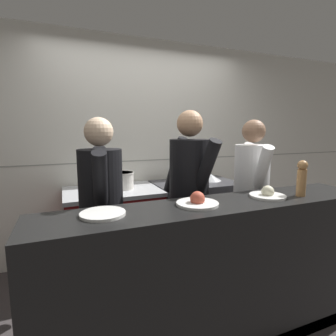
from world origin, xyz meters
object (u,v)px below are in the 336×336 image
at_px(stock_pot, 122,180).
at_px(chefs_knife, 182,184).
at_px(plated_dish_appetiser, 197,202).
at_px(plated_dish_dessert, 268,194).
at_px(oven_range, 113,230).
at_px(chef_sous, 189,197).
at_px(pepper_mill, 302,177).
at_px(chef_line, 251,195).
at_px(chef_head_cook, 102,212).
at_px(plated_dish_main, 103,214).
at_px(mixing_bowl_steel, 210,177).

distance_m(stock_pot, chefs_knife, 0.68).
height_order(plated_dish_appetiser, plated_dish_dessert, plated_dish_appetiser).
height_order(oven_range, chef_sous, chef_sous).
bearing_deg(pepper_mill, chef_line, 86.78).
relative_size(oven_range, chef_head_cook, 0.61).
bearing_deg(chef_sous, pepper_mill, -55.95).
distance_m(plated_dish_appetiser, chef_head_cook, 0.77).
xyz_separation_m(stock_pot, plated_dish_main, (-0.39, -1.25, 0.05)).
relative_size(chefs_knife, plated_dish_dessert, 1.28).
distance_m(stock_pot, chef_head_cook, 0.83).
distance_m(oven_range, plated_dish_dessert, 1.68).
height_order(plated_dish_dessert, pepper_mill, pepper_mill).
xyz_separation_m(plated_dish_appetiser, chef_sous, (0.21, 0.54, -0.12)).
bearing_deg(plated_dish_main, chefs_knife, 47.75).
height_order(plated_dish_appetiser, pepper_mill, pepper_mill).
xyz_separation_m(chef_head_cook, chef_sous, (0.76, 0.02, 0.04)).
bearing_deg(stock_pot, chef_head_cook, -113.52).
xyz_separation_m(chefs_knife, chef_head_cook, (-1.00, -0.67, -0.01)).
relative_size(chefs_knife, chef_sous, 0.20).
relative_size(plated_dish_main, pepper_mill, 0.98).
bearing_deg(plated_dish_main, oven_range, 77.72).
bearing_deg(oven_range, chefs_knife, -5.69).
relative_size(chef_sous, chef_line, 1.04).
distance_m(oven_range, chefs_knife, 0.91).
distance_m(plated_dish_main, chef_sous, 0.97).
height_order(chef_head_cook, chef_sous, chef_sous).
xyz_separation_m(stock_pot, chef_head_cook, (-0.33, -0.75, -0.09)).
bearing_deg(chef_head_cook, pepper_mill, -15.40).
xyz_separation_m(plated_dish_main, chef_line, (1.47, 0.49, -0.14)).
bearing_deg(pepper_mill, oven_range, 131.09).
bearing_deg(oven_range, pepper_mill, -48.91).
xyz_separation_m(stock_pot, mixing_bowl_steel, (1.10, 0.03, -0.05)).
relative_size(chefs_knife, plated_dish_main, 1.26).
height_order(pepper_mill, chef_sous, chef_sous).
relative_size(mixing_bowl_steel, plated_dish_main, 1.06).
distance_m(mixing_bowl_steel, chef_head_cook, 1.63).
height_order(chefs_knife, plated_dish_appetiser, plated_dish_appetiser).
xyz_separation_m(chefs_knife, chef_sous, (-0.24, -0.65, 0.03)).
bearing_deg(plated_dish_dessert, pepper_mill, -13.81).
bearing_deg(chefs_knife, oven_range, 174.31).
xyz_separation_m(plated_dish_main, plated_dish_appetiser, (0.61, -0.02, 0.01)).
bearing_deg(stock_pot, pepper_mill, -51.95).
bearing_deg(oven_range, chef_sous, -53.03).
bearing_deg(stock_pot, chef_sous, -59.48).
relative_size(plated_dish_appetiser, chef_line, 0.17).
bearing_deg(pepper_mill, plated_dish_dessert, 166.19).
distance_m(plated_dish_main, plated_dish_dessert, 1.18).
height_order(chefs_knife, chef_sous, chef_sous).
xyz_separation_m(plated_dish_dessert, chef_line, (0.29, 0.53, -0.16)).
distance_m(chef_sous, chef_line, 0.66).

